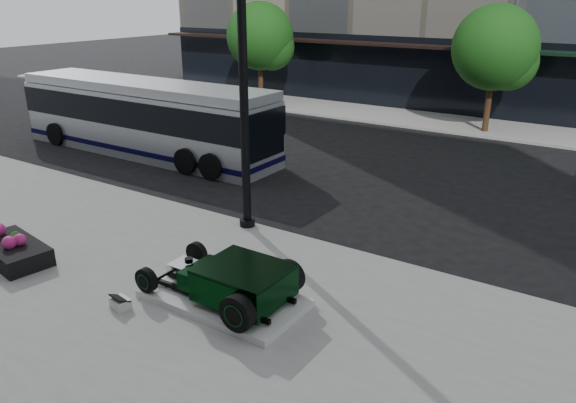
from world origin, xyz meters
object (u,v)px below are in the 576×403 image
Objects in this scene: lamppost at (244,97)px; flower_planter at (13,250)px; transit_bus at (145,117)px; hot_rod at (236,281)px.

lamppost reaches higher than flower_planter.
flower_planter is at bearing -61.43° from transit_bus.
lamppost is 3.33× the size of flower_planter.
hot_rod is 6.03m from flower_planter.
flower_planter is 0.19× the size of transit_bus.
hot_rod is 0.42× the size of lamppost.
flower_planter is 10.30m from transit_bus.
lamppost is at bearing 54.26° from flower_planter.
lamppost is (-2.42, 3.54, 3.00)m from hot_rod.
lamppost reaches higher than hot_rod.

